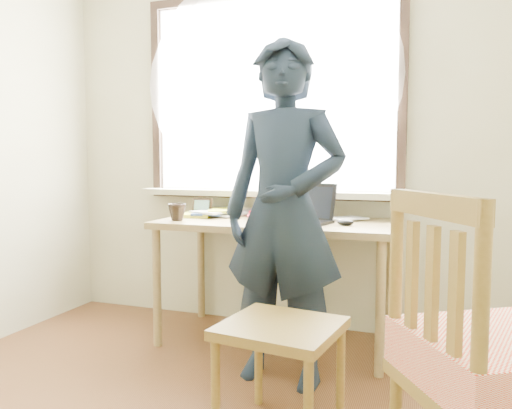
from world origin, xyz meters
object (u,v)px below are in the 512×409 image
(side_chair, at_px, (491,366))
(person, at_px, (284,213))
(mug_dark, at_px, (177,212))
(work_chair, at_px, (281,341))
(desk, at_px, (276,233))
(mug_white, at_px, (273,209))
(laptop, at_px, (304,213))

(side_chair, xyz_separation_m, person, (-0.89, 0.91, 0.33))
(mug_dark, distance_m, work_chair, 1.30)
(desk, bearing_deg, side_chair, -52.37)
(mug_white, relative_size, person, 0.07)
(mug_white, xyz_separation_m, mug_dark, (-0.50, -0.41, 0.00))
(mug_white, bearing_deg, mug_dark, -140.46)
(mug_white, bearing_deg, side_chair, -53.87)
(desk, xyz_separation_m, mug_white, (-0.09, 0.20, 0.13))
(person, bearing_deg, desk, 115.75)
(mug_white, distance_m, work_chair, 1.36)
(mug_dark, distance_m, person, 0.84)
(mug_dark, bearing_deg, work_chair, -41.41)
(laptop, bearing_deg, work_chair, -81.21)
(laptop, relative_size, work_chair, 0.77)
(laptop, height_order, person, person)
(mug_dark, bearing_deg, person, -20.97)
(mug_white, relative_size, work_chair, 0.24)
(desk, relative_size, mug_dark, 12.75)
(person, bearing_deg, mug_dark, 163.29)
(mug_dark, xyz_separation_m, work_chair, (0.92, -0.81, -0.43))
(desk, bearing_deg, mug_white, 113.66)
(desk, bearing_deg, work_chair, -71.73)
(mug_white, xyz_separation_m, side_chair, (1.18, -1.62, -0.27))
(mug_white, relative_size, side_chair, 0.12)
(mug_white, height_order, person, person)
(desk, distance_m, mug_white, 0.25)
(laptop, bearing_deg, side_chair, -56.76)
(desk, height_order, mug_dark, mug_dark)
(mug_dark, distance_m, side_chair, 2.08)
(desk, distance_m, work_chair, 1.12)
(laptop, height_order, mug_white, laptop)
(laptop, distance_m, work_chair, 1.09)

